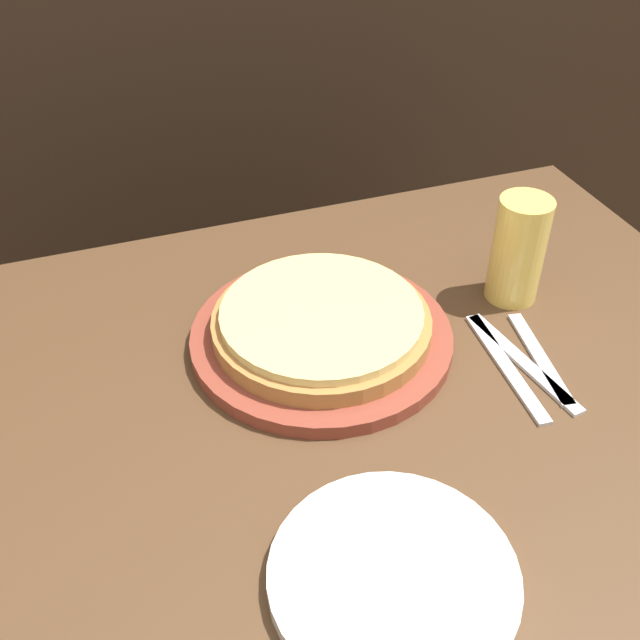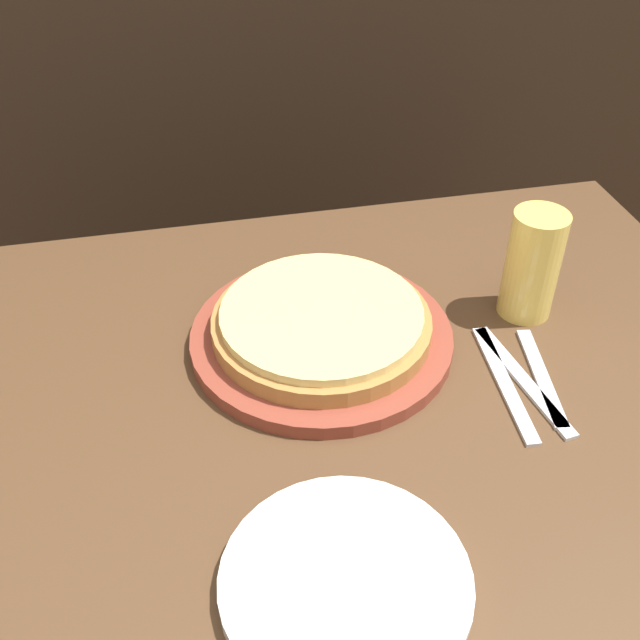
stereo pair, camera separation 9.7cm
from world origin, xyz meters
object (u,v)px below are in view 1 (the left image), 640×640
at_px(pizza_on_board, 320,329).
at_px(beer_glass, 519,246).
at_px(spoon, 540,357).
at_px(dinner_plate, 393,577).
at_px(fork, 506,366).
at_px(dinner_knife, 523,362).

bearing_deg(pizza_on_board, beer_glass, 1.99).
bearing_deg(spoon, dinner_plate, -143.26).
xyz_separation_m(pizza_on_board, beer_glass, (0.29, 0.01, 0.06)).
bearing_deg(spoon, beer_glass, 75.26).
bearing_deg(spoon, fork, 180.00).
xyz_separation_m(beer_glass, dinner_plate, (-0.35, -0.37, -0.08)).
relative_size(pizza_on_board, beer_glass, 2.23).
bearing_deg(beer_glass, pizza_on_board, -178.01).
distance_m(pizza_on_board, fork, 0.24).
bearing_deg(fork, beer_glass, 57.58).
distance_m(beer_glass, spoon, 0.16).
xyz_separation_m(fork, spoon, (0.05, 0.00, 0.00)).
xyz_separation_m(beer_glass, dinner_knife, (-0.06, -0.13, -0.08)).
xyz_separation_m(beer_glass, fork, (-0.09, -0.13, -0.08)).
bearing_deg(dinner_knife, fork, 180.00).
bearing_deg(dinner_plate, fork, 41.66).
distance_m(beer_glass, dinner_knife, 0.17).
bearing_deg(dinner_knife, dinner_plate, -140.93).
bearing_deg(fork, dinner_knife, -0.00).
relative_size(beer_glass, spoon, 0.86).
height_order(pizza_on_board, dinner_knife, pizza_on_board).
height_order(pizza_on_board, fork, pizza_on_board).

